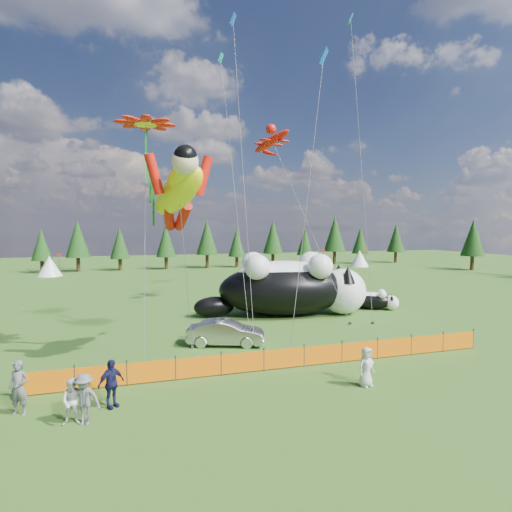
# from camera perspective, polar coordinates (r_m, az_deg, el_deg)

# --- Properties ---
(ground) EXTENTS (160.00, 160.00, 0.00)m
(ground) POSITION_cam_1_polar(r_m,az_deg,el_deg) (22.11, 1.22, -13.27)
(ground) COLOR #163A0A
(ground) RESTS_ON ground
(safety_fence) EXTENTS (22.06, 0.06, 1.10)m
(safety_fence) POSITION_cam_1_polar(r_m,az_deg,el_deg) (19.26, 4.06, -14.36)
(safety_fence) COLOR #262626
(safety_fence) RESTS_ON ground
(tree_line) EXTENTS (90.00, 4.00, 8.00)m
(tree_line) POSITION_cam_1_polar(r_m,az_deg,el_deg) (65.47, -10.96, 1.68)
(tree_line) COLOR black
(tree_line) RESTS_ON ground
(festival_tents) EXTENTS (50.00, 3.20, 2.80)m
(festival_tents) POSITION_cam_1_polar(r_m,az_deg,el_deg) (62.80, -0.43, -0.72)
(festival_tents) COLOR white
(festival_tents) RESTS_ON ground
(cat_large) EXTENTS (13.01, 6.26, 4.72)m
(cat_large) POSITION_cam_1_polar(r_m,az_deg,el_deg) (30.22, 5.07, -4.24)
(cat_large) COLOR black
(cat_large) RESTS_ON ground
(cat_small) EXTENTS (4.00, 2.99, 1.59)m
(cat_small) POSITION_cam_1_polar(r_m,az_deg,el_deg) (33.91, 16.50, -6.03)
(cat_small) COLOR black
(cat_small) RESTS_ON ground
(car) EXTENTS (4.55, 2.84, 1.42)m
(car) POSITION_cam_1_polar(r_m,az_deg,el_deg) (22.86, -4.32, -10.86)
(car) COLOR #B6B6BB
(car) RESTS_ON ground
(spectator_a) EXTENTS (0.82, 0.66, 1.93)m
(spectator_a) POSITION_cam_1_polar(r_m,az_deg,el_deg) (16.94, -30.79, -15.87)
(spectator_a) COLOR #5B5A60
(spectator_a) RESTS_ON ground
(spectator_b) EXTENTS (0.79, 0.50, 1.57)m
(spectator_b) POSITION_cam_1_polar(r_m,az_deg,el_deg) (15.43, -24.68, -18.38)
(spectator_b) COLOR beige
(spectator_b) RESTS_ON ground
(spectator_c) EXTENTS (1.16, 1.06, 1.79)m
(spectator_c) POSITION_cam_1_polar(r_m,az_deg,el_deg) (16.18, -19.99, -16.76)
(spectator_c) COLOR #15163C
(spectator_c) RESTS_ON ground
(spectator_d) EXTENTS (1.25, 0.93, 1.73)m
(spectator_d) POSITION_cam_1_polar(r_m,az_deg,el_deg) (15.28, -23.35, -18.24)
(spectator_d) COLOR #5B5A60
(spectator_d) RESTS_ON ground
(spectator_e) EXTENTS (0.91, 0.71, 1.64)m
(spectator_e) POSITION_cam_1_polar(r_m,az_deg,el_deg) (17.77, 15.49, -15.01)
(spectator_e) COLOR beige
(spectator_e) RESTS_ON ground
(superhero_kite) EXTENTS (5.89, 6.10, 10.58)m
(superhero_kite) POSITION_cam_1_polar(r_m,az_deg,el_deg) (19.82, -11.05, 8.97)
(superhero_kite) COLOR #FFEF0D
(superhero_kite) RESTS_ON ground
(gecko_kite) EXTENTS (5.41, 12.69, 17.04)m
(gecko_kite) POSITION_cam_1_polar(r_m,az_deg,el_deg) (36.02, 2.25, 16.05)
(gecko_kite) COLOR red
(gecko_kite) RESTS_ON ground
(flower_kite) EXTENTS (3.05, 4.48, 11.92)m
(flower_kite) POSITION_cam_1_polar(r_m,az_deg,el_deg) (21.20, -15.50, 17.35)
(flower_kite) COLOR red
(flower_kite) RESTS_ON ground
(diamond_kite_a) EXTENTS (0.59, 4.96, 20.33)m
(diamond_kite_a) POSITION_cam_1_polar(r_m,az_deg,el_deg) (28.06, -3.12, 28.55)
(diamond_kite_a) COLOR #0B4BB2
(diamond_kite_a) RESTS_ON ground
(diamond_kite_b) EXTENTS (1.25, 5.86, 23.71)m
(diamond_kite_b) POSITION_cam_1_polar(r_m,az_deg,el_deg) (35.83, 13.57, 27.97)
(diamond_kite_b) COLOR #0C967E
(diamond_kite_b) RESTS_ON ground
(diamond_kite_c) EXTENTS (2.49, 1.31, 15.83)m
(diamond_kite_c) POSITION_cam_1_polar(r_m,az_deg,el_deg) (22.01, 9.44, 24.83)
(diamond_kite_c) COLOR #0B4BB2
(diamond_kite_c) RESTS_ON ground
(diamond_kite_d) EXTENTS (0.69, 7.93, 21.45)m
(diamond_kite_d) POSITION_cam_1_polar(r_m,az_deg,el_deg) (34.90, -4.83, 24.53)
(diamond_kite_d) COLOR #0C967E
(diamond_kite_d) RESTS_ON ground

